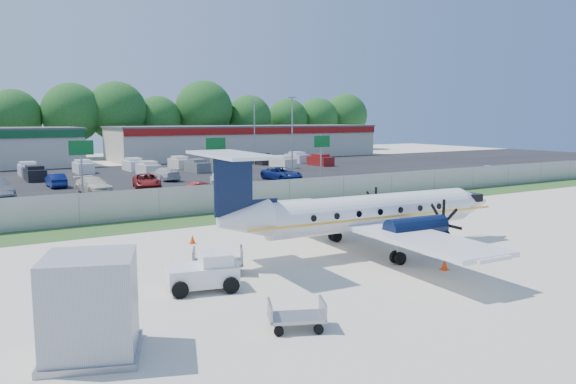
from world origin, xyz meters
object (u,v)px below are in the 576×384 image
aircraft (366,213)px  baggage_cart_far (297,316)px  baggage_cart_near (218,262)px  service_container (91,309)px  pushback_tug (205,272)px

aircraft → baggage_cart_far: bearing=-140.3°
baggage_cart_near → service_container: 8.60m
pushback_tug → baggage_cart_near: size_ratio=1.20×
pushback_tug → baggage_cart_far: (0.79, -5.33, -0.25)m
aircraft → service_container: 15.28m
service_container → baggage_cart_far: bearing=-12.5°
aircraft → baggage_cart_near: (-7.84, 0.11, -1.44)m
aircraft → baggage_cart_far: aircraft is taller
aircraft → baggage_cart_far: (-8.33, -6.92, -1.53)m
aircraft → baggage_cart_near: bearing=179.2°
baggage_cart_far → service_container: (-5.86, 1.30, 0.90)m
pushback_tug → baggage_cart_near: 2.14m
service_container → pushback_tug: bearing=38.5°
baggage_cart_far → service_container: service_container is taller
aircraft → pushback_tug: aircraft is taller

